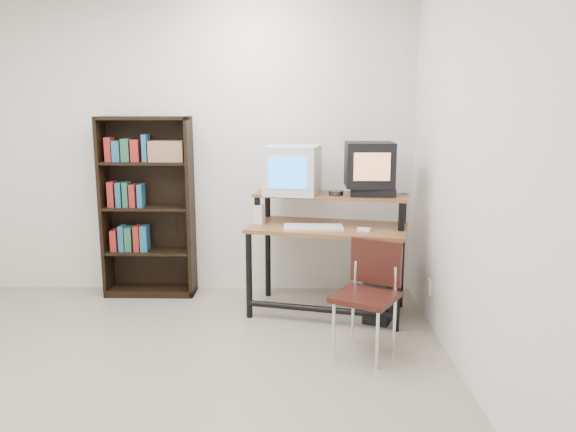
{
  "coord_description": "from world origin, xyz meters",
  "views": [
    {
      "loc": [
        0.94,
        -3.07,
        1.69
      ],
      "look_at": [
        0.88,
        1.1,
        0.87
      ],
      "focal_mm": 35.0,
      "sensor_mm": 36.0,
      "label": 1
    }
  ],
  "objects_px": {
    "computer_desk": "(328,230)",
    "school_chair": "(369,286)",
    "crt_tv": "(369,164)",
    "crt_monitor": "(293,170)",
    "pc_tower": "(382,292)",
    "bookshelf": "(148,204)"
  },
  "relations": [
    {
      "from": "pc_tower",
      "to": "school_chair",
      "type": "relative_size",
      "value": 0.58
    },
    {
      "from": "crt_tv",
      "to": "school_chair",
      "type": "distance_m",
      "value": 1.14
    },
    {
      "from": "computer_desk",
      "to": "bookshelf",
      "type": "height_order",
      "value": "bookshelf"
    },
    {
      "from": "crt_monitor",
      "to": "pc_tower",
      "type": "distance_m",
      "value": 1.24
    },
    {
      "from": "pc_tower",
      "to": "crt_tv",
      "type": "bearing_deg",
      "value": 142.12
    },
    {
      "from": "crt_tv",
      "to": "crt_monitor",
      "type": "bearing_deg",
      "value": 170.8
    },
    {
      "from": "bookshelf",
      "to": "computer_desk",
      "type": "bearing_deg",
      "value": -14.95
    },
    {
      "from": "computer_desk",
      "to": "bookshelf",
      "type": "relative_size",
      "value": 0.85
    },
    {
      "from": "computer_desk",
      "to": "crt_tv",
      "type": "xyz_separation_m",
      "value": [
        0.33,
        0.06,
        0.54
      ]
    },
    {
      "from": "crt_monitor",
      "to": "pc_tower",
      "type": "xyz_separation_m",
      "value": [
        0.73,
        -0.3,
        -0.96
      ]
    },
    {
      "from": "crt_monitor",
      "to": "crt_tv",
      "type": "bearing_deg",
      "value": 1.06
    },
    {
      "from": "computer_desk",
      "to": "school_chair",
      "type": "relative_size",
      "value": 1.75
    },
    {
      "from": "computer_desk",
      "to": "crt_tv",
      "type": "relative_size",
      "value": 3.54
    },
    {
      "from": "computer_desk",
      "to": "pc_tower",
      "type": "relative_size",
      "value": 3.04
    },
    {
      "from": "computer_desk",
      "to": "school_chair",
      "type": "xyz_separation_m",
      "value": [
        0.24,
        -0.79,
        -0.22
      ]
    },
    {
      "from": "computer_desk",
      "to": "bookshelf",
      "type": "bearing_deg",
      "value": 177.87
    },
    {
      "from": "crt_tv",
      "to": "computer_desk",
      "type": "bearing_deg",
      "value": -168.78
    },
    {
      "from": "crt_tv",
      "to": "bookshelf",
      "type": "bearing_deg",
      "value": 169.6
    },
    {
      "from": "pc_tower",
      "to": "crt_monitor",
      "type": "bearing_deg",
      "value": -179.81
    },
    {
      "from": "computer_desk",
      "to": "crt_tv",
      "type": "height_order",
      "value": "crt_tv"
    },
    {
      "from": "pc_tower",
      "to": "bookshelf",
      "type": "bearing_deg",
      "value": -173.31
    },
    {
      "from": "crt_monitor",
      "to": "pc_tower",
      "type": "bearing_deg",
      "value": -11.07
    }
  ]
}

